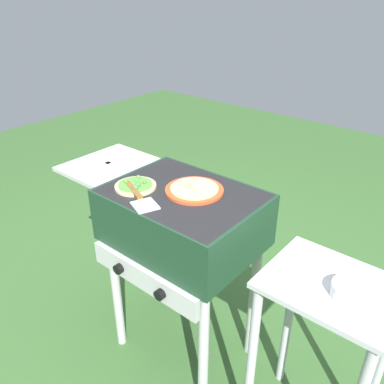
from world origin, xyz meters
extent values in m
plane|color=#38602D|center=(0.00, 0.00, 0.00)|extent=(8.00, 8.00, 0.00)
cube|color=#193823|center=(0.00, 0.00, 0.78)|extent=(0.64, 0.48, 0.24)
cube|color=black|center=(0.00, 0.00, 0.90)|extent=(0.61, 0.46, 0.01)
cube|color=#B2B2B2|center=(-0.48, 0.00, 0.89)|extent=(0.32, 0.41, 0.02)
cube|color=#B2B2B2|center=(-0.48, 0.00, 0.78)|extent=(0.02, 0.02, 0.24)
cube|color=#B2B2B2|center=(0.00, -0.25, 0.61)|extent=(0.58, 0.02, 0.10)
cylinder|color=black|center=(-0.12, -0.28, 0.61)|extent=(0.04, 0.02, 0.04)
cylinder|color=black|center=(0.12, -0.28, 0.61)|extent=(0.04, 0.02, 0.04)
cylinder|color=#B2B2B2|center=(-0.27, -0.19, 0.33)|extent=(0.04, 0.04, 0.66)
cylinder|color=#B2B2B2|center=(0.27, -0.19, 0.33)|extent=(0.04, 0.04, 0.66)
cylinder|color=#B2B2B2|center=(-0.27, 0.19, 0.33)|extent=(0.04, 0.04, 0.66)
cylinder|color=#B2B2B2|center=(0.27, 0.19, 0.33)|extent=(0.04, 0.04, 0.66)
cylinder|color=#C64723|center=(0.03, 0.04, 0.91)|extent=(0.24, 0.24, 0.01)
cylinder|color=#EDD17A|center=(0.03, 0.04, 0.92)|extent=(0.20, 0.20, 0.01)
sphere|color=tan|center=(0.00, 0.04, 0.92)|extent=(0.02, 0.02, 0.02)
sphere|color=#C0DA5F|center=(0.00, 0.03, 0.92)|extent=(0.03, 0.03, 0.03)
sphere|color=#CCEF64|center=(0.04, 0.02, 0.92)|extent=(0.02, 0.02, 0.02)
sphere|color=tan|center=(-0.02, 0.09, 0.92)|extent=(0.02, 0.02, 0.02)
cylinder|color=#E0C17F|center=(-0.18, -0.09, 0.91)|extent=(0.18, 0.18, 0.01)
cylinder|color=#4C8C38|center=(-0.18, -0.09, 0.92)|extent=(0.14, 0.14, 0.01)
sphere|color=#487B3A|center=(-0.21, -0.05, 0.92)|extent=(0.02, 0.02, 0.02)
sphere|color=#4F6B2C|center=(-0.16, -0.06, 0.92)|extent=(0.02, 0.02, 0.02)
sphere|color=#54983F|center=(-0.20, -0.07, 0.92)|extent=(0.02, 0.02, 0.02)
sphere|color=#498731|center=(-0.23, -0.11, 0.92)|extent=(0.02, 0.02, 0.02)
sphere|color=#41733A|center=(-0.16, -0.10, 0.92)|extent=(0.03, 0.03, 0.03)
sphere|color=#4C6A3A|center=(-0.15, -0.12, 0.92)|extent=(0.03, 0.03, 0.03)
cube|color=#B7BABF|center=(-0.04, -0.18, 0.90)|extent=(0.13, 0.12, 0.01)
cube|color=brown|center=(-0.16, -0.13, 0.91)|extent=(0.16, 0.08, 0.02)
cube|color=#B2B2B7|center=(0.66, 0.00, 0.77)|extent=(0.44, 0.36, 0.02)
cylinder|color=#B2B2B7|center=(0.47, -0.15, 0.38)|extent=(0.04, 0.04, 0.76)
cylinder|color=#B2B2B7|center=(0.47, 0.15, 0.38)|extent=(0.04, 0.04, 0.76)
cylinder|color=#B2B2B7|center=(0.85, 0.15, 0.38)|extent=(0.04, 0.04, 0.76)
cylinder|color=silver|center=(0.72, -0.03, 0.81)|extent=(0.12, 0.12, 0.04)
cylinder|color=maroon|center=(0.72, -0.03, 0.80)|extent=(0.10, 0.10, 0.02)
camera|label=1|loc=(0.95, -1.08, 1.66)|focal=36.83mm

